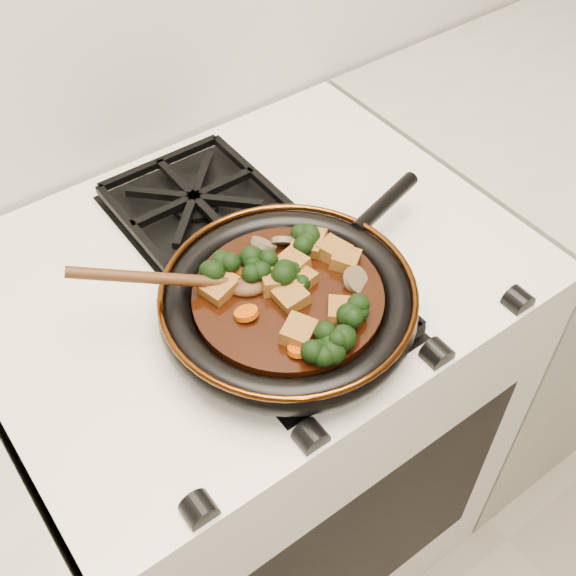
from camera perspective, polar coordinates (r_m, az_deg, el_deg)
stove at (r=1.38m, az=-2.47°, el=-11.01°), size 0.76×0.60×0.90m
burner_grate_front at (r=0.94m, az=1.48°, el=-2.32°), size 0.23×0.23×0.03m
burner_grate_back at (r=1.11m, az=-7.39°, el=6.75°), size 0.23×0.23×0.03m
skillet at (r=0.92m, az=0.09°, el=-1.01°), size 0.45×0.33×0.05m
braising_sauce at (r=0.91m, az=0.00°, el=-0.88°), size 0.24×0.24×0.02m
tofu_cube_0 at (r=0.88m, az=4.26°, el=-1.94°), size 0.05×0.05×0.03m
tofu_cube_1 at (r=0.96m, az=1.69°, el=3.58°), size 0.06×0.06×0.03m
tofu_cube_2 at (r=0.85m, az=0.81°, el=-3.52°), size 0.05×0.05×0.03m
tofu_cube_3 at (r=0.91m, az=-0.91°, el=0.76°), size 0.06×0.06×0.03m
tofu_cube_4 at (r=0.91m, az=0.92°, el=0.76°), size 0.04×0.04×0.02m
tofu_cube_5 at (r=0.93m, az=0.20°, el=1.71°), size 0.05×0.05×0.03m
tofu_cube_6 at (r=0.89m, az=0.25°, el=-0.74°), size 0.04×0.04×0.02m
tofu_cube_7 at (r=0.91m, az=-5.43°, el=0.26°), size 0.05×0.05×0.02m
tofu_cube_8 at (r=0.90m, az=-5.61°, el=-0.05°), size 0.05×0.05×0.02m
tofu_cube_9 at (r=0.95m, az=3.62°, el=2.90°), size 0.05×0.05×0.03m
tofu_cube_10 at (r=0.94m, az=4.56°, el=2.25°), size 0.05×0.05×0.03m
broccoli_floret_0 at (r=0.84m, az=2.52°, el=-4.91°), size 0.07×0.08×0.07m
broccoli_floret_1 at (r=0.91m, az=0.03°, el=0.52°), size 0.09×0.08×0.07m
broccoli_floret_2 at (r=0.96m, az=1.10°, el=3.58°), size 0.08×0.08×0.05m
broccoli_floret_3 at (r=0.92m, az=-5.23°, el=1.27°), size 0.08×0.08×0.06m
broccoli_floret_4 at (r=0.87m, az=5.20°, el=-2.04°), size 0.08×0.08×0.07m
broccoli_floret_5 at (r=0.92m, az=-2.56°, el=1.75°), size 0.07×0.07×0.06m
broccoli_floret_6 at (r=0.91m, az=-2.97°, el=1.41°), size 0.09×0.09×0.07m
broccoli_floret_7 at (r=0.84m, az=3.51°, el=-4.30°), size 0.08×0.09×0.07m
carrot_coin_0 at (r=0.92m, az=-5.57°, el=1.03°), size 0.03×0.03×0.02m
carrot_coin_1 at (r=0.92m, az=-4.33°, el=0.96°), size 0.03×0.03×0.02m
carrot_coin_2 at (r=0.84m, az=0.83°, el=-4.90°), size 0.03×0.03×0.02m
carrot_coin_3 at (r=0.85m, az=3.32°, el=-4.25°), size 0.03×0.03×0.02m
carrot_coin_4 at (r=0.88m, az=-3.32°, el=-2.00°), size 0.03×0.03×0.02m
mushroom_slice_0 at (r=0.96m, az=-0.37°, el=3.72°), size 0.04×0.04×0.03m
mushroom_slice_1 at (r=0.92m, az=5.38°, el=0.65°), size 0.05×0.04×0.03m
mushroom_slice_2 at (r=0.96m, az=-1.92°, el=3.48°), size 0.04×0.04×0.03m
mushroom_slice_3 at (r=0.91m, az=-5.52°, el=0.17°), size 0.04×0.03×0.03m
wooden_spoon at (r=0.90m, az=-6.95°, el=0.55°), size 0.14×0.09×0.22m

